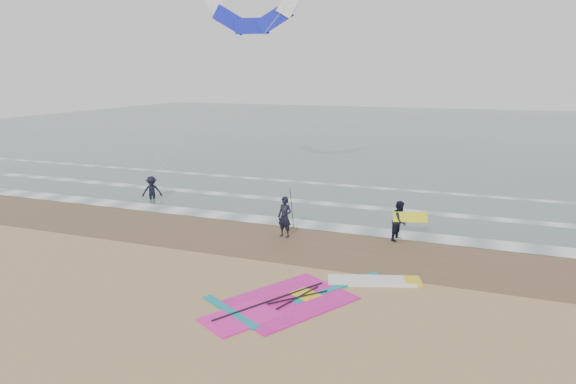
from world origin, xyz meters
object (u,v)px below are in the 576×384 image
at_px(windsurf_rig, 313,296).
at_px(person_standing, 285,217).
at_px(person_walking, 400,221).
at_px(person_wading, 151,185).
at_px(surf_kite, 252,13).

bearing_deg(windsurf_rig, person_standing, 119.47).
relative_size(person_walking, person_wading, 1.00).
relative_size(windsurf_rig, person_walking, 3.75).
bearing_deg(person_standing, surf_kite, 134.75).
height_order(person_standing, person_wading, person_standing).
relative_size(windsurf_rig, person_standing, 3.58).
distance_m(person_standing, person_wading, 9.33).
height_order(windsurf_rig, surf_kite, surf_kite).
distance_m(person_walking, person_wading, 13.24).
bearing_deg(person_standing, windsurf_rig, -49.01).
xyz_separation_m(windsurf_rig, person_walking, (1.54, 6.23, 0.75)).
xyz_separation_m(windsurf_rig, person_wading, (-11.53, 8.37, 0.76)).
relative_size(person_standing, person_walking, 1.05).
distance_m(person_standing, surf_kite, 11.69).
bearing_deg(surf_kite, person_standing, -56.77).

